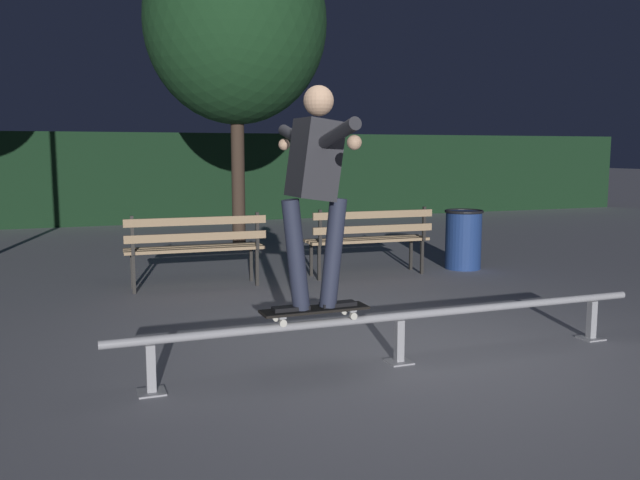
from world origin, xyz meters
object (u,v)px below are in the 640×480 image
object	(u,v)px
park_bench_left_center	(370,234)
trash_can	(463,238)
skateboarder	(315,178)
tree_behind_benches	(236,23)
grind_rail	(399,323)
skateboard	(315,310)
park_bench_leftmost	(196,243)

from	to	relation	value
park_bench_left_center	trash_can	size ratio (longest dim) A/B	2.02
skateboarder	tree_behind_benches	world-z (taller)	tree_behind_benches
park_bench_left_center	grind_rail	bearing A→B (deg)	-111.02
grind_rail	trash_can	size ratio (longest dim) A/B	5.37
park_bench_left_center	tree_behind_benches	xyz separation A→B (m)	(-0.91, 3.28, 3.10)
skateboard	trash_can	world-z (taller)	trash_can
grind_rail	trash_can	world-z (taller)	trash_can
grind_rail	skateboard	size ratio (longest dim) A/B	5.48
skateboarder	park_bench_leftmost	bearing A→B (deg)	94.90
skateboarder	tree_behind_benches	bearing A→B (deg)	81.17
grind_rail	skateboard	bearing A→B (deg)	180.00
park_bench_left_center	skateboarder	bearing A→B (deg)	-120.56
park_bench_left_center	tree_behind_benches	distance (m)	4.60
grind_rail	skateboard	world-z (taller)	skateboard
park_bench_left_center	skateboard	bearing A→B (deg)	-120.60
tree_behind_benches	trash_can	size ratio (longest dim) A/B	6.59
park_bench_left_center	trash_can	xyz separation A→B (m)	(1.42, 0.05, -0.12)
skateboarder	trash_can	distance (m)	4.81
skateboarder	trash_can	xyz separation A→B (m)	(3.35, 3.32, -0.99)
skateboard	skateboarder	bearing A→B (deg)	1.08
tree_behind_benches	trash_can	world-z (taller)	tree_behind_benches
skateboarder	grind_rail	bearing A→B (deg)	-0.00
skateboard	park_bench_left_center	xyz separation A→B (m)	(1.93, 3.27, 0.07)
grind_rail	trash_can	bearing A→B (deg)	51.17
grind_rail	park_bench_left_center	bearing A→B (deg)	68.98
grind_rail	park_bench_leftmost	world-z (taller)	park_bench_leftmost
skateboard	park_bench_leftmost	distance (m)	3.28
park_bench_leftmost	skateboard	bearing A→B (deg)	-85.15
skateboard	trash_can	bearing A→B (deg)	44.75
trash_can	grind_rail	bearing A→B (deg)	-128.83
park_bench_left_center	trash_can	distance (m)	1.42
skateboard	tree_behind_benches	size ratio (longest dim) A/B	0.15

